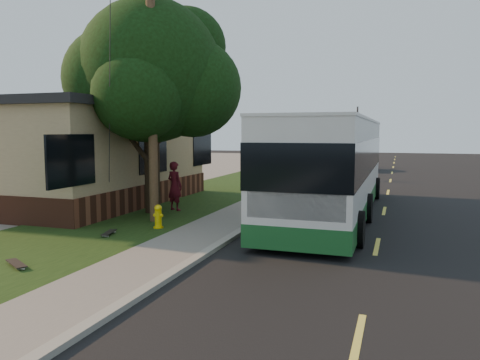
% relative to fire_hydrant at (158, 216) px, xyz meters
% --- Properties ---
extents(ground, '(120.00, 120.00, 0.00)m').
position_rel_fire_hydrant_xyz_m(ground, '(2.60, 0.00, -0.43)').
color(ground, black).
rests_on(ground, ground).
extents(road, '(8.00, 80.00, 0.01)m').
position_rel_fire_hydrant_xyz_m(road, '(6.60, 10.00, -0.43)').
color(road, black).
rests_on(road, ground).
extents(curb, '(0.25, 80.00, 0.12)m').
position_rel_fire_hydrant_xyz_m(curb, '(2.60, 10.00, -0.37)').
color(curb, gray).
rests_on(curb, ground).
extents(sidewalk, '(2.00, 80.00, 0.08)m').
position_rel_fire_hydrant_xyz_m(sidewalk, '(1.60, 10.00, -0.39)').
color(sidewalk, slate).
rests_on(sidewalk, ground).
extents(grass_verge, '(5.00, 80.00, 0.07)m').
position_rel_fire_hydrant_xyz_m(grass_verge, '(-1.90, 10.00, -0.40)').
color(grass_verge, black).
rests_on(grass_verge, ground).
extents(building_lot, '(15.00, 80.00, 0.04)m').
position_rel_fire_hydrant_xyz_m(building_lot, '(-11.90, 10.00, -0.41)').
color(building_lot, slate).
rests_on(building_lot, ground).
extents(fire_hydrant, '(0.32, 0.32, 0.74)m').
position_rel_fire_hydrant_xyz_m(fire_hydrant, '(0.00, 0.00, 0.00)').
color(fire_hydrant, yellow).
rests_on(fire_hydrant, grass_verge).
extents(utility_pole, '(2.86, 3.21, 9.07)m').
position_rel_fire_hydrant_xyz_m(utility_pole, '(-0.71, 0.99, 4.20)').
color(utility_pole, '#473321').
rests_on(utility_pole, ground).
extents(leafy_tree, '(6.30, 6.00, 7.80)m').
position_rel_fire_hydrant_xyz_m(leafy_tree, '(-1.57, 2.65, 4.73)').
color(leafy_tree, black).
rests_on(leafy_tree, grass_verge).
extents(bare_tree_near, '(1.38, 1.21, 4.31)m').
position_rel_fire_hydrant_xyz_m(bare_tree_near, '(-0.90, 18.00, 1.72)').
color(bare_tree_near, black).
rests_on(bare_tree_near, grass_verge).
extents(bare_tree_far, '(1.38, 1.21, 4.03)m').
position_rel_fire_hydrant_xyz_m(bare_tree_far, '(-0.40, 30.00, 1.57)').
color(bare_tree_far, black).
rests_on(bare_tree_far, grass_verge).
extents(traffic_signal, '(0.18, 0.22, 5.50)m').
position_rel_fire_hydrant_xyz_m(traffic_signal, '(3.10, 34.00, 2.73)').
color(traffic_signal, '#2D2D30').
rests_on(traffic_signal, ground).
extents(transit_bus, '(3.01, 13.03, 3.52)m').
position_rel_fire_hydrant_xyz_m(transit_bus, '(4.77, 4.50, 1.44)').
color(transit_bus, silver).
rests_on(transit_bus, ground).
extents(skateboarder, '(0.80, 0.65, 1.88)m').
position_rel_fire_hydrant_xyz_m(skateboarder, '(-1.01, 3.15, 0.58)').
color(skateboarder, '#4F0F1A').
rests_on(skateboarder, grass_verge).
extents(skateboard_main, '(0.42, 0.87, 0.08)m').
position_rel_fire_hydrant_xyz_m(skateboard_main, '(-0.90, -1.33, -0.30)').
color(skateboard_main, black).
rests_on(skateboard_main, grass_verge).
extents(skateboard_spare, '(0.89, 0.65, 0.08)m').
position_rel_fire_hydrant_xyz_m(skateboard_spare, '(-0.95, -4.79, -0.30)').
color(skateboard_spare, black).
rests_on(skateboard_spare, grass_verge).
extents(dumpster, '(1.79, 1.59, 1.32)m').
position_rel_fire_hydrant_xyz_m(dumpster, '(-6.59, 3.97, 0.27)').
color(dumpster, black).
rests_on(dumpster, building_lot).
extents(distant_car, '(2.05, 4.78, 1.61)m').
position_rel_fire_hydrant_xyz_m(distant_car, '(4.10, 25.35, 0.37)').
color(distant_car, black).
rests_on(distant_car, ground).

